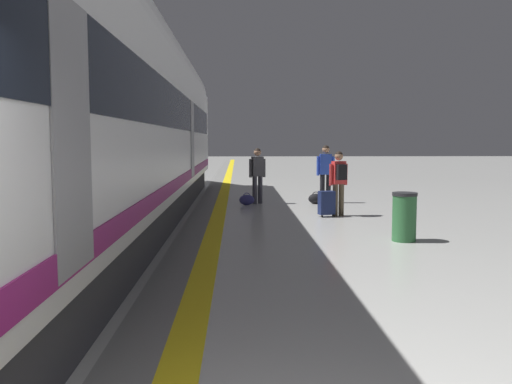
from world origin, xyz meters
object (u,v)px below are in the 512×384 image
Objects in this scene: passenger_mid at (339,178)px; waste_bin at (404,217)px; passenger_near at (257,172)px; duffel_bag_near at (247,200)px; duffel_bag_far at (316,199)px; passenger_far at (326,170)px; high_speed_train at (69,100)px; suitcase_mid at (327,203)px.

waste_bin is (0.60, -3.39, -0.49)m from passenger_mid.
passenger_near is 0.93m from duffel_bag_near.
duffel_bag_near is 3.31m from passenger_mid.
duffel_bag_near is at bearing -173.21° from duffel_bag_far.
duffel_bag_near is at bearing -168.29° from passenger_far.
waste_bin is (0.79, -5.95, 0.30)m from duffel_bag_far.
passenger_near is 3.72× the size of duffel_bag_far.
high_speed_train is 6.85m from suitcase_mid.
passenger_near is 2.59× the size of suitcase_mid.
passenger_mid is at bearing -85.57° from duffel_bag_far.
suitcase_mid is (1.59, -2.82, -0.61)m from passenger_near.
high_speed_train reaches higher than duffel_bag_near.
passenger_far is 0.94m from duffel_bag_far.
passenger_far is 3.91× the size of duffel_bag_far.
passenger_near reaches higher than suitcase_mid.
passenger_near reaches higher than waste_bin.
suitcase_mid is 3.37m from waste_bin.
waste_bin reaches higher than suitcase_mid.
passenger_mid is 0.93× the size of passenger_far.
passenger_mid reaches higher than duffel_bag_far.
passenger_mid is at bearing -54.23° from passenger_near.
passenger_mid is at bearing -45.95° from duffel_bag_near.
duffel_bag_far is (0.13, 2.71, -0.19)m from suitcase_mid.
passenger_far is at bearing 81.37° from suitcase_mid.
passenger_near is at bearing 176.49° from duffel_bag_far.
high_speed_train is 19.36× the size of passenger_mid.
waste_bin reaches higher than duffel_bag_near.
passenger_near is at bearing 65.50° from high_speed_train.
suitcase_mid is at bearing -98.63° from passenger_far.
waste_bin is (2.83, -5.70, 0.30)m from duffel_bag_near.
passenger_mid reaches higher than duffel_bag_near.
passenger_near is at bearing -176.06° from passenger_far.
passenger_mid is (1.92, -2.66, -0.00)m from passenger_near.
passenger_near is 3.72× the size of duffel_bag_near.
high_speed_train is at bearing -113.36° from duffel_bag_near.
suitcase_mid is (1.91, -2.47, 0.19)m from duffel_bag_near.
passenger_near is at bearing 47.44° from duffel_bag_near.
duffel_bag_near is (-0.32, -0.35, -0.80)m from passenger_near.
high_speed_train is 8.93m from duffel_bag_far.
passenger_far is at bearing 11.71° from duffel_bag_near.
high_speed_train is 6.22m from waste_bin.
duffel_bag_far is (1.72, -0.11, -0.80)m from passenger_near.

